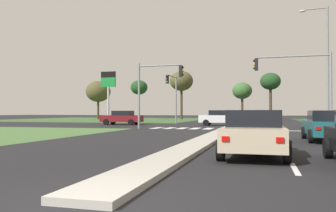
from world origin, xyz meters
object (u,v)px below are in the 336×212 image
at_px(car_white_near, 220,118).
at_px(treeline_second, 139,88).
at_px(traffic_signal_far_left, 173,90).
at_px(treeline_near, 98,92).
at_px(car_beige_sixth, 254,133).
at_px(treeline_fifth, 270,82).
at_px(car_grey_second, 227,116).
at_px(treeline_fourth, 242,91).
at_px(traffic_signal_near_left, 155,84).
at_px(pedestrian_at_median, 238,114).
at_px(car_maroon_seventh, 122,118).
at_px(car_silver_fifth, 255,126).
at_px(car_teal_fourth, 326,125).
at_px(treeline_third, 181,81).
at_px(fuel_price_totem, 108,86).
at_px(traffic_signal_near_right, 302,76).
at_px(street_lamp_second, 325,61).

relative_size(car_white_near, treeline_second, 0.60).
bearing_deg(traffic_signal_far_left, treeline_near, 134.35).
bearing_deg(car_beige_sixth, treeline_fifth, 88.28).
height_order(car_grey_second, traffic_signal_far_left, traffic_signal_far_left).
bearing_deg(treeline_fourth, traffic_signal_near_left, -98.91).
xyz_separation_m(car_beige_sixth, pedestrian_at_median, (-2.71, 31.06, 0.37)).
height_order(car_maroon_seventh, treeline_fourth, treeline_fourth).
bearing_deg(traffic_signal_far_left, car_maroon_seventh, -139.28).
xyz_separation_m(car_grey_second, treeline_fifth, (6.25, 8.04, 5.54)).
height_order(car_silver_fifth, treeline_fifth, treeline_fifth).
bearing_deg(car_teal_fourth, treeline_third, 111.64).
bearing_deg(fuel_price_totem, traffic_signal_near_right, -24.35).
height_order(car_grey_second, treeline_fourth, treeline_fourth).
height_order(car_silver_fifth, traffic_signal_far_left, traffic_signal_far_left).
relative_size(car_silver_fifth, street_lamp_second, 0.43).
relative_size(car_silver_fifth, treeline_near, 0.62).
bearing_deg(treeline_second, treeline_third, 8.22).
bearing_deg(traffic_signal_near_left, traffic_signal_far_left, 96.99).
bearing_deg(pedestrian_at_median, car_maroon_seventh, -112.35).
bearing_deg(fuel_price_totem, treeline_third, 84.36).
xyz_separation_m(car_silver_fifth, fuel_price_totem, (-17.16, 20.21, 3.75)).
xyz_separation_m(car_white_near, traffic_signal_far_left, (-6.00, 3.33, 3.18)).
distance_m(car_beige_sixth, traffic_signal_near_left, 18.78).
bearing_deg(car_white_near, car_maroon_seventh, -85.85).
bearing_deg(fuel_price_totem, pedestrian_at_median, 20.50).
height_order(traffic_signal_near_left, fuel_price_totem, fuel_price_totem).
xyz_separation_m(fuel_price_totem, treeline_second, (-5.47, 25.31, 1.53)).
xyz_separation_m(car_teal_fourth, car_maroon_seventh, (-18.11, 17.06, 0.02)).
height_order(street_lamp_second, treeline_second, street_lamp_second).
bearing_deg(car_grey_second, treeline_third, -52.18).
relative_size(traffic_signal_near_left, street_lamp_second, 0.53).
xyz_separation_m(car_beige_sixth, treeline_near, (-30.25, 48.76, 4.52)).
height_order(car_silver_fifth, treeline_fourth, treeline_fourth).
relative_size(car_teal_fourth, treeline_third, 0.48).
bearing_deg(pedestrian_at_median, treeline_second, 172.49).
relative_size(car_beige_sixth, traffic_signal_near_left, 0.78).
height_order(car_beige_sixth, fuel_price_totem, fuel_price_totem).
bearing_deg(traffic_signal_near_left, car_white_near, 61.31).
height_order(traffic_signal_near_right, pedestrian_at_median, traffic_signal_near_right).
bearing_deg(car_silver_fifth, car_white_near, 101.53).
height_order(car_teal_fourth, street_lamp_second, street_lamp_second).
relative_size(car_beige_sixth, treeline_second, 0.59).
height_order(traffic_signal_near_right, street_lamp_second, street_lamp_second).
bearing_deg(car_teal_fourth, pedestrian_at_median, 103.96).
relative_size(treeline_second, treeline_fifth, 0.96).
xyz_separation_m(treeline_near, treeline_fourth, (26.97, 1.60, -0.24)).
bearing_deg(traffic_signal_near_left, treeline_second, 112.24).
height_order(fuel_price_totem, treeline_second, treeline_second).
height_order(pedestrian_at_median, fuel_price_totem, fuel_price_totem).
bearing_deg(car_silver_fifth, treeline_near, 124.82).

